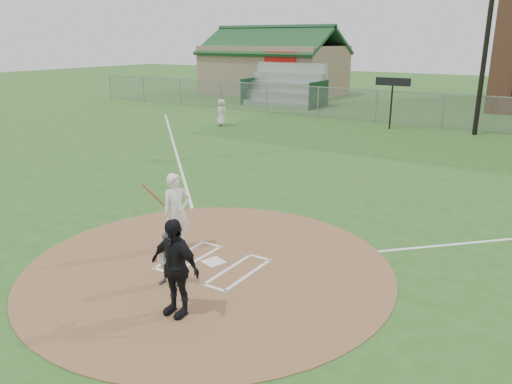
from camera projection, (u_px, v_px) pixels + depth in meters
The scene contains 14 objects.
ground at pixel (209, 267), 11.48m from camera, with size 140.00×140.00×0.00m, color #29591E.
dirt_circle at pixel (209, 267), 11.48m from camera, with size 8.40×8.40×0.02m, color #8B6341.
home_plate at pixel (214, 262), 11.68m from camera, with size 0.44×0.44×0.03m, color white.
foul_line_third at pixel (176, 151), 23.37m from camera, with size 0.10×24.00×0.01m, color white.
catcher at pixel (170, 259), 10.43m from camera, with size 0.59×0.46×1.21m, color slate.
umpire at pixel (175, 267), 9.26m from camera, with size 1.12×0.47×1.92m, color black.
ondeck_player at pixel (222, 113), 29.86m from camera, with size 0.78×0.51×1.59m, color silver.
batters_boxes at pixel (213, 264), 11.59m from camera, with size 2.08×1.88×0.01m.
batter_at_plate at pixel (176, 212), 12.18m from camera, with size 0.89×1.06×1.93m.
outfield_fence at pixel (443, 111), 28.85m from camera, with size 56.08×0.08×2.03m.
bleachers at pixel (284, 85), 38.78m from camera, with size 6.08×3.20×3.20m.
clubhouse at pixel (274, 68), 46.59m from camera, with size 12.20×8.71×6.23m.
light_pole at pixel (491, 6), 25.36m from camera, with size 1.20×0.30×12.22m.
scoreboard_sign at pixel (393, 87), 28.29m from camera, with size 2.00×0.10×2.93m.
Camera 1 is at (6.58, -8.20, 5.05)m, focal length 35.00 mm.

